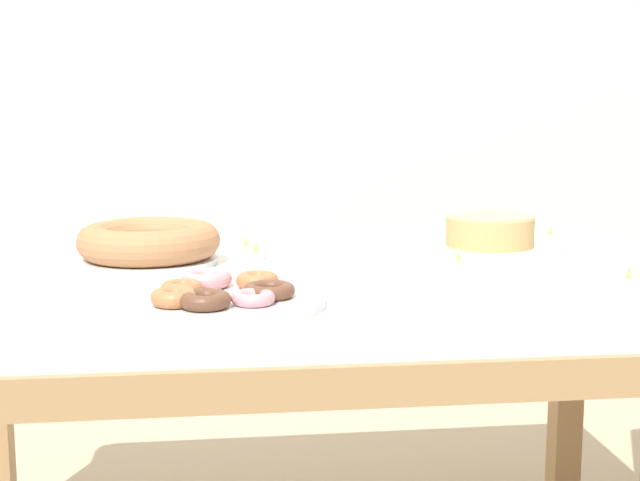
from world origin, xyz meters
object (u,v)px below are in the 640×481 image
Objects in this scene: tealight_near_front at (629,282)px; pastry_platter at (222,297)px; tealight_right_edge at (246,248)px; cake_golden_bundt at (149,244)px; cake_chocolate_round at (490,237)px; plate_stack at (59,235)px; tealight_left_edge at (256,255)px; tealight_near_cakes at (551,237)px; tealight_centre at (458,264)px.

pastry_platter is at bearing -175.41° from tealight_near_front.
cake_golden_bundt is at bearing -152.28° from tealight_right_edge.
cake_chocolate_round is 0.93m from plate_stack.
tealight_left_edge is 0.72m from tealight_near_front.
cake_golden_bundt is 0.91m from tealight_near_cakes.
tealight_left_edge is 1.00× the size of tealight_near_front.
cake_golden_bundt reaches higher than tealight_left_edge.
plate_stack is (-0.35, 0.59, 0.02)m from pastry_platter.
tealight_right_edge is at bearing 149.77° from tealight_centre.
cake_chocolate_round reaches higher than tealight_centre.
plate_stack is 5.25× the size of tealight_centre.
tealight_centre is at bearing -30.23° from tealight_right_edge.
tealight_near_front is at bearing -38.52° from tealight_centre.
cake_golden_bundt is at bearing 109.85° from pastry_platter.
tealight_right_edge is 1.00× the size of tealight_left_edge.
plate_stack is at bearing 120.49° from pastry_platter.
cake_chocolate_round is at bearing 107.96° from tealight_near_front.
tealight_near_cakes is at bearing 5.77° from tealight_right_edge.
tealight_near_front is at bearing -96.23° from tealight_near_cakes.
plate_stack reaches higher than tealight_right_edge.
pastry_platter is 1.55× the size of plate_stack.
cake_chocolate_round reaches higher than plate_stack.
pastry_platter reaches higher than tealight_right_edge.
tealight_right_edge is at bearing 27.72° from cake_golden_bundt.
cake_chocolate_round is 7.64× the size of tealight_near_front.
tealight_right_edge is 0.08m from tealight_left_edge.
tealight_near_front is at bearing -26.92° from plate_stack.
pastry_platter is at bearing -100.25° from tealight_left_edge.
tealight_left_edge is (0.02, -0.08, 0.00)m from tealight_right_edge.
tealight_right_edge and tealight_left_edge have the same top height.
cake_golden_bundt reaches higher than tealight_near_cakes.
tealight_right_edge is (0.06, 0.49, -0.00)m from pastry_platter.
plate_stack is at bearing 157.30° from tealight_centre.
cake_chocolate_round is 0.72m from cake_golden_bundt.
cake_golden_bundt reaches higher than tealight_near_front.
tealight_near_front is (0.13, -0.39, -0.02)m from cake_chocolate_round.
plate_stack reaches higher than tealight_near_cakes.
tealight_near_cakes is (0.76, 0.56, -0.00)m from pastry_platter.
tealight_near_cakes is at bearing 45.05° from tealight_centre.
tealight_near_cakes is 0.70m from tealight_left_edge.
tealight_right_edge and tealight_near_cakes have the same top height.
plate_stack is 0.46m from tealight_left_edge.
tealight_near_cakes is 0.43m from tealight_centre.
tealight_centre is (-0.25, 0.20, 0.00)m from tealight_near_front.
tealight_near_cakes is at bearing -1.64° from plate_stack.
cake_golden_bundt is 7.02× the size of tealight_near_front.
tealight_centre is (0.45, 0.25, -0.00)m from pastry_platter.
pastry_platter is (0.14, -0.38, -0.03)m from cake_golden_bundt.
tealight_centre is at bearing 29.21° from pastry_platter.
cake_chocolate_round is at bearing 4.85° from cake_golden_bundt.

